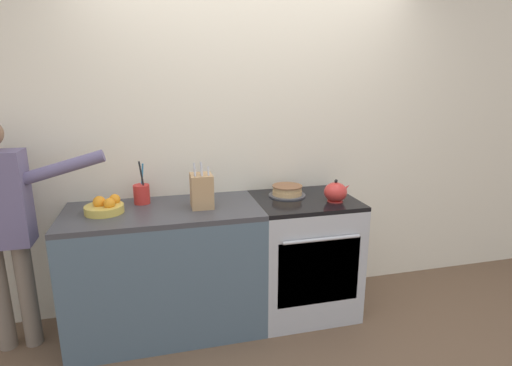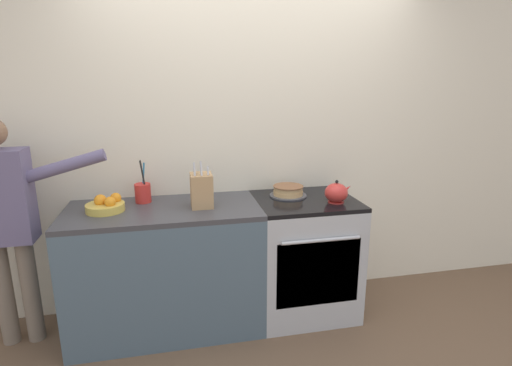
{
  "view_description": "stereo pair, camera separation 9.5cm",
  "coord_description": "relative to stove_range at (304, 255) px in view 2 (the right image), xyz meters",
  "views": [
    {
      "loc": [
        -0.71,
        -2.34,
        1.75
      ],
      "look_at": [
        -0.05,
        0.29,
        1.06
      ],
      "focal_mm": 28.0,
      "sensor_mm": 36.0,
      "label": 1
    },
    {
      "loc": [
        -0.62,
        -2.36,
        1.75
      ],
      "look_at": [
        -0.05,
        0.29,
        1.06
      ],
      "focal_mm": 28.0,
      "sensor_mm": 36.0,
      "label": 2
    }
  ],
  "objects": [
    {
      "name": "tea_kettle",
      "position": [
        0.19,
        -0.12,
        0.52
      ],
      "size": [
        0.2,
        0.16,
        0.16
      ],
      "color": "red",
      "rests_on": "stove_range"
    },
    {
      "name": "stove_range",
      "position": [
        0.0,
        0.0,
        0.0
      ],
      "size": [
        0.73,
        0.67,
        0.91
      ],
      "color": "#B7BABF",
      "rests_on": "ground_plane"
    },
    {
      "name": "person_baker",
      "position": [
        -2.01,
        0.03,
        0.46
      ],
      "size": [
        0.9,
        0.2,
        1.54
      ],
      "rotation": [
        0.0,
        0.0,
        0.04
      ],
      "color": "#7A6B5B",
      "rests_on": "ground_plane"
    },
    {
      "name": "utensil_crock",
      "position": [
        -1.17,
        0.17,
        0.52
      ],
      "size": [
        0.11,
        0.11,
        0.31
      ],
      "color": "red",
      "rests_on": "counter_cabinet"
    },
    {
      "name": "counter_cabinet",
      "position": [
        -1.03,
        0.0,
        -0.0
      ],
      "size": [
        1.32,
        0.64,
        0.91
      ],
      "color": "#4C6070",
      "rests_on": "ground_plane"
    },
    {
      "name": "wall_back",
      "position": [
        -0.33,
        0.34,
        0.85
      ],
      "size": [
        8.0,
        0.04,
        2.6
      ],
      "color": "silver",
      "rests_on": "ground_plane"
    },
    {
      "name": "ground_plane",
      "position": [
        -0.33,
        -0.32,
        -0.45
      ],
      "size": [
        16.0,
        16.0,
        0.0
      ],
      "primitive_type": "plane",
      "color": "brown"
    },
    {
      "name": "fruit_bowl",
      "position": [
        -1.4,
        0.02,
        0.49
      ],
      "size": [
        0.25,
        0.25,
        0.11
      ],
      "color": "gold",
      "rests_on": "counter_cabinet"
    },
    {
      "name": "knife_block",
      "position": [
        -0.76,
        -0.02,
        0.57
      ],
      "size": [
        0.15,
        0.17,
        0.32
      ],
      "color": "tan",
      "rests_on": "counter_cabinet"
    },
    {
      "name": "layer_cake",
      "position": [
        -0.1,
        0.1,
        0.49
      ],
      "size": [
        0.28,
        0.28,
        0.08
      ],
      "color": "#4C4C51",
      "rests_on": "stove_range"
    }
  ]
}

